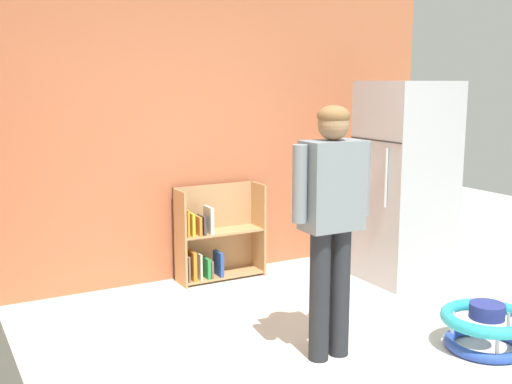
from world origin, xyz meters
name	(u,v)px	position (x,y,z in m)	size (l,w,h in m)	color
ground_plane	(334,379)	(0.00, 0.00, 0.00)	(12.00, 12.00, 0.00)	silver
back_wall	(184,130)	(0.00, 2.33, 1.35)	(5.20, 0.06, 2.70)	#C46C45
refrigerator	(405,182)	(1.70, 1.32, 0.89)	(0.73, 0.68, 1.78)	#B7BABF
bookshelf	(213,239)	(0.19, 2.15, 0.37)	(0.80, 0.28, 0.85)	tan
standing_person	(332,210)	(0.16, 0.28, 0.98)	(0.57, 0.22, 1.64)	#25272D
baby_walker	(486,327)	(1.15, -0.13, 0.16)	(0.60, 0.60, 0.32)	#294BB0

